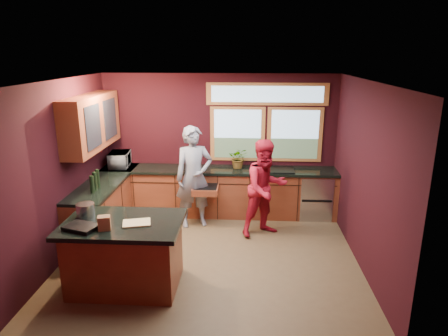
# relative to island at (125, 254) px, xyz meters

# --- Properties ---
(floor) EXTENTS (4.50, 4.50, 0.00)m
(floor) POSITION_rel_island_xyz_m (1.07, 0.89, -0.48)
(floor) COLOR brown
(floor) RESTS_ON ground
(room_shell) EXTENTS (4.52, 4.02, 2.71)m
(room_shell) POSITION_rel_island_xyz_m (0.48, 1.21, 1.32)
(room_shell) COLOR black
(room_shell) RESTS_ON ground
(back_counter) EXTENTS (4.50, 0.64, 0.93)m
(back_counter) POSITION_rel_island_xyz_m (1.27, 2.59, -0.01)
(back_counter) COLOR maroon
(back_counter) RESTS_ON floor
(left_counter) EXTENTS (0.64, 2.30, 0.93)m
(left_counter) POSITION_rel_island_xyz_m (-0.88, 1.74, -0.01)
(left_counter) COLOR maroon
(left_counter) RESTS_ON floor
(island) EXTENTS (1.55, 1.05, 0.95)m
(island) POSITION_rel_island_xyz_m (0.00, 0.00, 0.00)
(island) COLOR maroon
(island) RESTS_ON floor
(person_grey) EXTENTS (0.79, 0.65, 1.85)m
(person_grey) POSITION_rel_island_xyz_m (0.67, 2.04, 0.45)
(person_grey) COLOR slate
(person_grey) RESTS_ON floor
(person_red) EXTENTS (1.03, 0.96, 1.69)m
(person_red) POSITION_rel_island_xyz_m (1.94, 1.73, 0.37)
(person_red) COLOR #A61323
(person_red) RESTS_ON floor
(microwave) EXTENTS (0.42, 0.57, 0.29)m
(microwave) POSITION_rel_island_xyz_m (-0.85, 2.59, 0.60)
(microwave) COLOR #999999
(microwave) RESTS_ON left_counter
(potted_plant) EXTENTS (0.36, 0.31, 0.40)m
(potted_plant) POSITION_rel_island_xyz_m (1.45, 2.64, 0.65)
(potted_plant) COLOR #999999
(potted_plant) RESTS_ON back_counter
(paper_towel) EXTENTS (0.12, 0.12, 0.28)m
(paper_towel) POSITION_rel_island_xyz_m (1.91, 2.59, 0.59)
(paper_towel) COLOR silver
(paper_towel) RESTS_ON back_counter
(cutting_board) EXTENTS (0.40, 0.33, 0.02)m
(cutting_board) POSITION_rel_island_xyz_m (0.20, -0.05, 0.48)
(cutting_board) COLOR tan
(cutting_board) RESTS_ON island
(stock_pot) EXTENTS (0.24, 0.24, 0.18)m
(stock_pot) POSITION_rel_island_xyz_m (-0.55, 0.15, 0.56)
(stock_pot) COLOR #BABABF
(stock_pot) RESTS_ON island
(paper_bag) EXTENTS (0.18, 0.16, 0.18)m
(paper_bag) POSITION_rel_island_xyz_m (-0.15, -0.25, 0.56)
(paper_bag) COLOR brown
(paper_bag) RESTS_ON island
(black_tray) EXTENTS (0.47, 0.39, 0.05)m
(black_tray) POSITION_rel_island_xyz_m (-0.45, -0.25, 0.49)
(black_tray) COLOR black
(black_tray) RESTS_ON island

